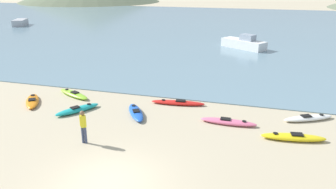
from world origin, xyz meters
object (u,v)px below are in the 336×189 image
at_px(kayak_on_sand_0, 308,118).
at_px(moored_boat_2, 244,43).
at_px(kayak_on_sand_5, 74,94).
at_px(person_near_foreground, 83,125).
at_px(kayak_on_sand_6, 178,103).
at_px(kayak_on_sand_3, 228,122).
at_px(kayak_on_sand_7, 32,101).
at_px(kayak_on_sand_4, 293,137).
at_px(kayak_on_sand_2, 136,112).
at_px(kayak_on_sand_1, 77,109).
at_px(moored_boat_3, 20,23).

xyz_separation_m(kayak_on_sand_0, moored_boat_2, (-4.88, 19.31, 0.50)).
height_order(kayak_on_sand_5, person_near_foreground, person_near_foreground).
bearing_deg(kayak_on_sand_6, kayak_on_sand_3, -31.70).
xyz_separation_m(kayak_on_sand_7, person_near_foreground, (6.02, -3.92, 0.84)).
relative_size(kayak_on_sand_4, kayak_on_sand_6, 0.93).
xyz_separation_m(kayak_on_sand_0, kayak_on_sand_2, (-9.74, -1.98, 0.01)).
relative_size(kayak_on_sand_4, person_near_foreground, 1.90).
relative_size(kayak_on_sand_0, kayak_on_sand_2, 1.09).
xyz_separation_m(kayak_on_sand_2, kayak_on_sand_3, (5.42, 0.18, -0.01)).
bearing_deg(kayak_on_sand_2, kayak_on_sand_1, -171.10).
bearing_deg(kayak_on_sand_0, moored_boat_2, 104.17).
relative_size(kayak_on_sand_2, kayak_on_sand_3, 0.88).
bearing_deg(kayak_on_sand_7, person_near_foreground, -33.05).
relative_size(kayak_on_sand_6, kayak_on_sand_7, 1.28).
bearing_deg(moored_boat_3, kayak_on_sand_5, -45.98).
xyz_separation_m(kayak_on_sand_1, kayak_on_sand_2, (3.57, 0.56, -0.01)).
height_order(moored_boat_2, moored_boat_3, moored_boat_2).
xyz_separation_m(kayak_on_sand_0, kayak_on_sand_4, (-0.99, -2.80, 0.02)).
relative_size(person_near_foreground, moored_boat_3, 0.42).
bearing_deg(kayak_on_sand_4, kayak_on_sand_1, 178.78).
bearing_deg(kayak_on_sand_0, kayak_on_sand_2, -168.51).
bearing_deg(kayak_on_sand_1, kayak_on_sand_6, 27.18).
height_order(kayak_on_sand_7, moored_boat_2, moored_boat_2).
xyz_separation_m(kayak_on_sand_4, moored_boat_2, (-3.89, 22.12, 0.47)).
bearing_deg(kayak_on_sand_0, kayak_on_sand_4, -109.37).
xyz_separation_m(kayak_on_sand_3, kayak_on_sand_5, (-10.71, 1.68, 0.00)).
distance_m(kayak_on_sand_1, moored_boat_3, 42.16).
xyz_separation_m(kayak_on_sand_6, moored_boat_2, (2.87, 19.00, 0.50)).
relative_size(kayak_on_sand_5, kayak_on_sand_6, 0.87).
bearing_deg(kayak_on_sand_0, person_near_foreground, -151.25).
height_order(kayak_on_sand_6, moored_boat_2, moored_boat_2).
distance_m(kayak_on_sand_3, kayak_on_sand_6, 4.03).
bearing_deg(kayak_on_sand_3, kayak_on_sand_0, 22.61).
height_order(kayak_on_sand_6, kayak_on_sand_7, kayak_on_sand_7).
bearing_deg(kayak_on_sand_3, person_near_foreground, -147.55).
bearing_deg(kayak_on_sand_1, moored_boat_3, 133.42).
height_order(kayak_on_sand_0, kayak_on_sand_2, kayak_on_sand_2).
relative_size(kayak_on_sand_1, person_near_foreground, 1.61).
xyz_separation_m(kayak_on_sand_2, kayak_on_sand_6, (1.99, 2.30, -0.02)).
bearing_deg(kayak_on_sand_0, kayak_on_sand_5, -179.54).
bearing_deg(kayak_on_sand_4, kayak_on_sand_0, 70.63).
bearing_deg(kayak_on_sand_6, kayak_on_sand_0, -2.34).
distance_m(kayak_on_sand_6, moored_boat_3, 44.32).
height_order(kayak_on_sand_2, person_near_foreground, person_near_foreground).
bearing_deg(kayak_on_sand_4, kayak_on_sand_3, 163.27).
height_order(kayak_on_sand_0, kayak_on_sand_6, kayak_on_sand_0).
distance_m(kayak_on_sand_5, kayak_on_sand_6, 7.30).
height_order(kayak_on_sand_6, moored_boat_3, moored_boat_3).
xyz_separation_m(kayak_on_sand_1, moored_boat_2, (8.43, 21.85, 0.48)).
bearing_deg(kayak_on_sand_5, kayak_on_sand_4, -10.81).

